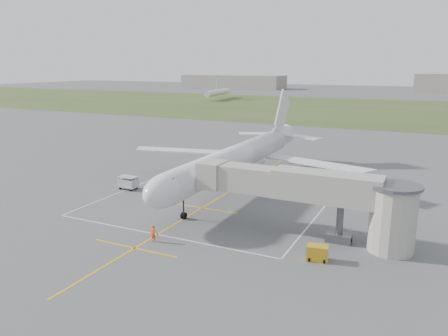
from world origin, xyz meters
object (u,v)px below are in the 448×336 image
at_px(gpu_unit, 317,253).
at_px(jet_bridge, 319,195).
at_px(baggage_cart, 128,183).
at_px(ramp_worker_wing, 211,180).
at_px(ramp_worker_nose, 153,234).
at_px(airliner, 237,159).

bearing_deg(gpu_unit, jet_bridge, 94.54).
xyz_separation_m(baggage_cart, ramp_worker_wing, (10.07, 6.87, -0.12)).
bearing_deg(baggage_cart, jet_bridge, -9.38).
distance_m(gpu_unit, ramp_worker_nose, 16.62).
bearing_deg(jet_bridge, airliner, 137.81).
bearing_deg(ramp_worker_wing, jet_bridge, 175.46).
bearing_deg(airliner, jet_bridge, -42.19).
relative_size(airliner, ramp_worker_nose, 26.70).
xyz_separation_m(airliner, ramp_worker_nose, (0.75, -22.52, -3.52)).
bearing_deg(baggage_cart, airliner, 32.22).
height_order(jet_bridge, ramp_worker_wing, jet_bridge).
xyz_separation_m(airliner, jet_bridge, (15.72, -14.25, 0.35)).
bearing_deg(ramp_worker_wing, baggage_cart, 63.87).
bearing_deg(airliner, ramp_worker_wing, -165.61).
distance_m(gpu_unit, ramp_worker_wing, 27.94).
distance_m(gpu_unit, baggage_cart, 33.12).
relative_size(ramp_worker_nose, ramp_worker_wing, 1.02).
distance_m(airliner, ramp_worker_wing, 5.33).
relative_size(gpu_unit, ramp_worker_nose, 1.21).
height_order(ramp_worker_nose, ramp_worker_wing, ramp_worker_nose).
relative_size(jet_bridge, ramp_worker_wing, 13.57).
height_order(gpu_unit, baggage_cart, baggage_cart).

